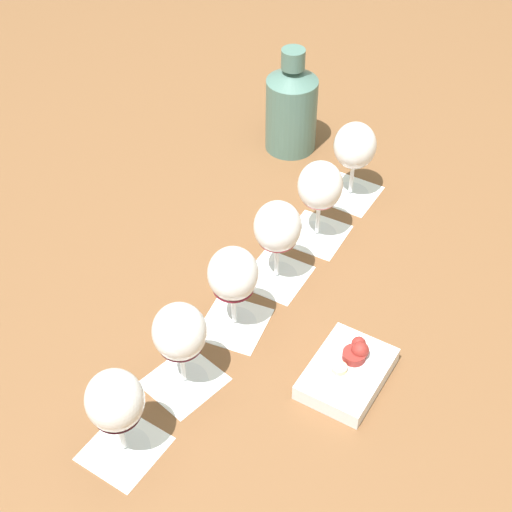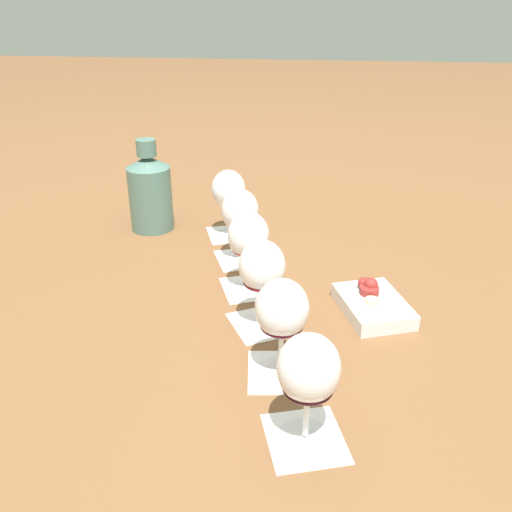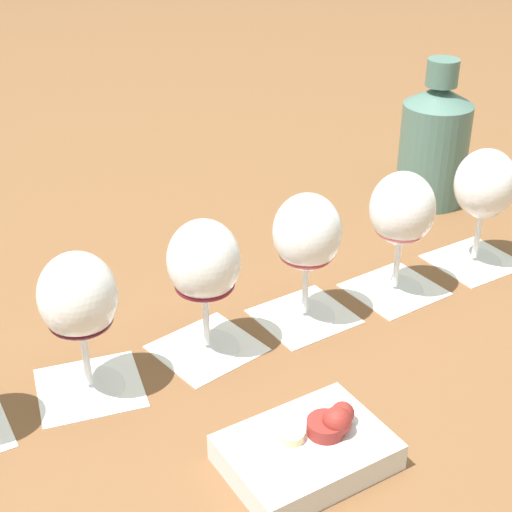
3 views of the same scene
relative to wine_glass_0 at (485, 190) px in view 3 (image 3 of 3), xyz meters
name	(u,v)px [view 3 (image 3 of 3)]	position (x,y,z in m)	size (l,w,h in m)	color
ground_plane	(259,334)	(0.31, 0.10, -0.10)	(8.00, 8.00, 0.00)	brown
tasting_card_0	(473,261)	(0.00, 0.00, -0.10)	(0.13, 0.13, 0.00)	white
tasting_card_1	(394,289)	(0.13, 0.05, -0.10)	(0.13, 0.13, 0.00)	white
tasting_card_2	(304,316)	(0.25, 0.08, -0.10)	(0.13, 0.13, 0.00)	white
tasting_card_3	(207,348)	(0.37, 0.12, -0.10)	(0.14, 0.13, 0.00)	white
tasting_card_4	(90,387)	(0.49, 0.16, -0.10)	(0.11, 0.11, 0.00)	white
wine_glass_0	(485,190)	(0.00, 0.00, 0.00)	(0.08, 0.08, 0.15)	white
wine_glass_1	(402,215)	(0.13, 0.05, 0.00)	(0.08, 0.08, 0.15)	white
wine_glass_2	(307,239)	(0.25, 0.08, 0.00)	(0.08, 0.08, 0.15)	white
wine_glass_3	(204,267)	(0.37, 0.12, 0.00)	(0.08, 0.08, 0.15)	white
wine_glass_4	(79,303)	(0.49, 0.16, 0.00)	(0.08, 0.08, 0.15)	white
ceramic_vase	(434,142)	(-0.01, -0.19, -0.01)	(0.10, 0.10, 0.21)	#4C7066
snack_dish	(311,449)	(0.30, 0.31, -0.09)	(0.17, 0.15, 0.05)	silver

